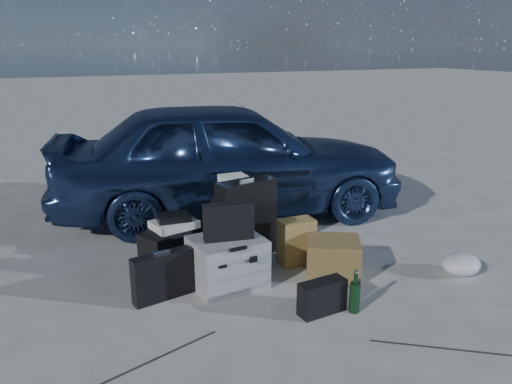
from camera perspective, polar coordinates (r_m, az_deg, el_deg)
ground at (r=3.95m, az=3.42°, el=-12.00°), size 60.00×60.00×0.00m
car at (r=5.66m, az=-3.19°, el=3.99°), size 4.09×2.27×1.32m
pelican_case at (r=4.05m, az=-3.28°, el=-8.00°), size 0.59×0.50×0.40m
laptop_bag at (r=3.91m, az=-3.16°, el=-3.40°), size 0.40×0.16×0.30m
briefcase at (r=3.92m, az=-10.60°, el=-9.43°), size 0.49×0.20×0.37m
suitcase_left at (r=4.55m, az=-1.12°, el=-3.04°), size 0.58×0.30×0.72m
suitcase_right at (r=4.81m, az=-2.54°, el=-3.26°), size 0.45×0.25×0.51m
white_carton at (r=4.70m, az=-2.63°, el=0.80°), size 0.24×0.20×0.19m
duffel_bag at (r=4.54m, az=-9.10°, el=-5.97°), size 0.70×0.54×0.32m
flat_box_white at (r=4.47m, az=-9.34°, el=-3.66°), size 0.43×0.36×0.07m
flat_box_black at (r=4.46m, az=-9.42°, el=-2.86°), size 0.29×0.22×0.06m
kraft_bag at (r=4.45m, az=4.62°, el=-5.67°), size 0.31×0.19×0.41m
cardboard_box at (r=4.27m, az=8.77°, el=-7.47°), size 0.56×0.54×0.32m
plastic_bag at (r=4.61m, az=22.39°, el=-7.63°), size 0.34×0.29×0.19m
messenger_bag at (r=3.72m, az=7.57°, el=-11.81°), size 0.37×0.17×0.25m
green_bottle at (r=3.76m, az=11.24°, el=-11.16°), size 0.10×0.10×0.31m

